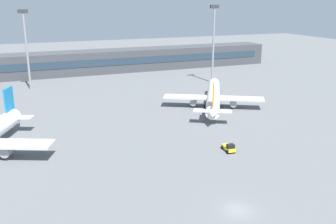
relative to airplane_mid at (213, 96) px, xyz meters
The scene contains 6 objects.
ground_plane 25.30m from the airplane_mid, 157.01° to the right, with size 400.00×400.00×0.00m, color slate.
terminal_building 67.43m from the airplane_mid, 110.06° to the left, with size 159.53×12.13×9.00m.
airplane_mid is the anchor object (origin of this frame).
baggage_tug_yellow 33.12m from the airplane_mid, 113.08° to the right, with size 2.10×3.73×1.75m.
floodlight_tower_west 63.65m from the airplane_mid, 138.47° to the left, with size 3.20×0.80×26.00m.
floodlight_tower_east 34.86m from the airplane_mid, 62.19° to the left, with size 3.20×0.80×27.27m.
Camera 1 is at (-27.04, -40.55, 28.94)m, focal length 40.31 mm.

